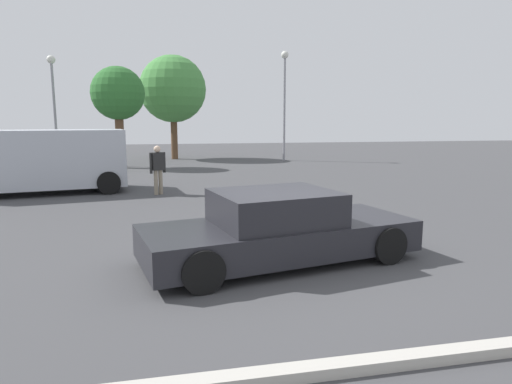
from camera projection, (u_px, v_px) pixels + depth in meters
ground_plane at (279, 263)px, 7.55m from camera, size 80.00×80.00×0.00m
sedan_foreground at (279, 229)px, 7.55m from camera, size 4.94×2.69×1.23m
dog at (227, 212)px, 10.36m from camera, size 0.56×0.44×0.43m
van_white at (46, 159)px, 14.67m from camera, size 5.24×2.90×2.11m
pedestrian at (158, 166)px, 14.42m from camera, size 0.51×0.40×1.61m
parking_curb at (368, 364)px, 4.31m from camera, size 9.77×0.20×0.12m
light_post_near at (285, 87)px, 26.27m from camera, size 0.44×0.44×6.46m
light_post_mid at (53, 90)px, 23.79m from camera, size 0.44×0.44×5.85m
tree_back_left at (118, 94)px, 22.18m from camera, size 2.67×2.67×5.11m
tree_back_center at (173, 89)px, 27.34m from camera, size 4.11×4.11×6.40m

